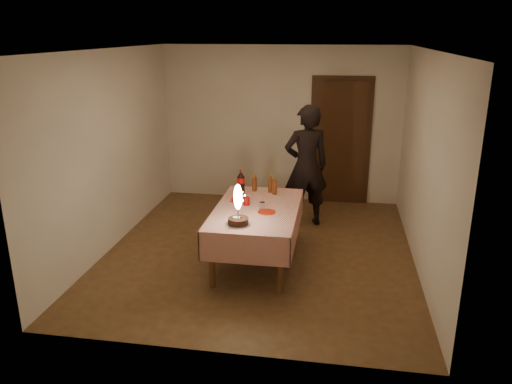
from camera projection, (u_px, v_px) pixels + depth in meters
ground at (260, 251)px, 6.68m from camera, size 4.00×4.50×0.01m
room_shell at (264, 128)px, 6.24m from camera, size 4.04×4.54×2.62m
dining_table at (257, 215)px, 6.18m from camera, size 1.02×1.72×0.73m
birthday_cake at (238, 213)px, 5.59m from camera, size 0.29×0.29×0.47m
red_plate at (267, 212)px, 6.01m from camera, size 0.22×0.22×0.01m
red_cup at (246, 201)px, 6.24m from camera, size 0.08×0.08×0.10m
clear_cup at (262, 206)px, 6.10m from camera, size 0.07×0.07×0.09m
napkin_stack at (237, 200)px, 6.41m from camera, size 0.15×0.15×0.02m
cola_bottle at (241, 182)px, 6.70m from camera, size 0.10×0.10×0.32m
amber_bottle_left at (254, 182)px, 6.78m from camera, size 0.06×0.06×0.25m
amber_bottle_right at (275, 186)px, 6.63m from camera, size 0.06×0.06×0.25m
amber_bottle_mid at (271, 184)px, 6.72m from camera, size 0.06×0.06×0.25m
photographer at (306, 166)px, 7.34m from camera, size 0.77×0.63×1.82m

